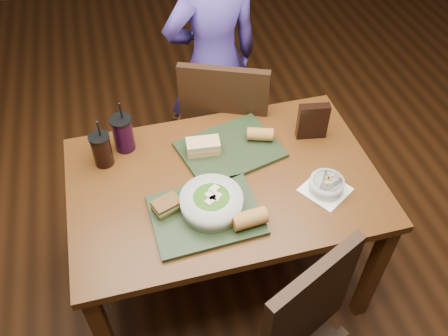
{
  "coord_description": "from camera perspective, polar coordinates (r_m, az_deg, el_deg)",
  "views": [
    {
      "loc": [
        -0.34,
        -1.3,
        2.24
      ],
      "look_at": [
        0.0,
        0.0,
        0.82
      ],
      "focal_mm": 38.0,
      "sensor_mm": 36.0,
      "label": 1
    }
  ],
  "objects": [
    {
      "name": "baguette_near",
      "position": [
        1.81,
        3.09,
        -6.11
      ],
      "size": [
        0.14,
        0.08,
        0.07
      ],
      "primitive_type": "cylinder",
      "rotation": [
        0.0,
        1.57,
        0.08
      ],
      "color": "#AD7533",
      "rests_on": "tray_near"
    },
    {
      "name": "diner",
      "position": [
        2.67,
        -1.28,
        12.62
      ],
      "size": [
        0.6,
        0.44,
        1.5
      ],
      "primitive_type": "imported",
      "rotation": [
        0.0,
        0.0,
        3.3
      ],
      "color": "#483490",
      "rests_on": "ground"
    },
    {
      "name": "chip_bag",
      "position": [
        2.17,
        10.62,
        5.54
      ],
      "size": [
        0.14,
        0.06,
        0.18
      ],
      "primitive_type": "cube",
      "rotation": [
        0.0,
        0.0,
        -0.17
      ],
      "color": "black",
      "rests_on": "dining_table"
    },
    {
      "name": "tray_far",
      "position": [
        2.11,
        0.72,
        2.23
      ],
      "size": [
        0.49,
        0.41,
        0.02
      ],
      "primitive_type": "cube",
      "rotation": [
        0.0,
        0.0,
        0.25
      ],
      "color": "black",
      "rests_on": "dining_table"
    },
    {
      "name": "sandwich_near",
      "position": [
        1.87,
        -6.91,
        -4.51
      ],
      "size": [
        0.12,
        0.1,
        0.05
      ],
      "color": "#593819",
      "rests_on": "tray_near"
    },
    {
      "name": "ground",
      "position": [
        2.61,
        0.0,
        -12.5
      ],
      "size": [
        6.0,
        6.0,
        0.0
      ],
      "primitive_type": "plane",
      "color": "#381C0B",
      "rests_on": "ground"
    },
    {
      "name": "sandwich_far",
      "position": [
        2.08,
        -2.51,
        2.63
      ],
      "size": [
        0.15,
        0.09,
        0.06
      ],
      "color": "tan",
      "rests_on": "tray_far"
    },
    {
      "name": "salad_bowl",
      "position": [
        1.85,
        -1.51,
        -4.1
      ],
      "size": [
        0.25,
        0.25,
        0.08
      ],
      "color": "silver",
      "rests_on": "tray_near"
    },
    {
      "name": "chair_far",
      "position": [
        2.54,
        -0.67,
        4.97
      ],
      "size": [
        0.57,
        0.58,
        0.99
      ],
      "color": "black",
      "rests_on": "ground"
    },
    {
      "name": "tray_near",
      "position": [
        1.87,
        -2.2,
        -5.65
      ],
      "size": [
        0.43,
        0.34,
        0.02
      ],
      "primitive_type": "cube",
      "rotation": [
        0.0,
        0.0,
        0.05
      ],
      "color": "black",
      "rests_on": "dining_table"
    },
    {
      "name": "cup_cola",
      "position": [
        2.08,
        -14.49,
        2.16
      ],
      "size": [
        0.09,
        0.09,
        0.24
      ],
      "color": "black",
      "rests_on": "dining_table"
    },
    {
      "name": "baguette_far",
      "position": [
        2.14,
        4.36,
        4.08
      ],
      "size": [
        0.13,
        0.09,
        0.06
      ],
      "primitive_type": "cylinder",
      "rotation": [
        0.0,
        1.57,
        -0.33
      ],
      "color": "#AD7533",
      "rests_on": "tray_far"
    },
    {
      "name": "soup_bowl",
      "position": [
        1.98,
        12.23,
        -1.99
      ],
      "size": [
        0.23,
        0.23,
        0.07
      ],
      "color": "white",
      "rests_on": "dining_table"
    },
    {
      "name": "cup_berry",
      "position": [
        2.12,
        -12.05,
        4.07
      ],
      "size": [
        0.1,
        0.1,
        0.26
      ],
      "color": "black",
      "rests_on": "dining_table"
    },
    {
      "name": "dining_table",
      "position": [
        2.07,
        0.0,
        -3.06
      ],
      "size": [
        1.3,
        0.85,
        0.75
      ],
      "color": "#532C10",
      "rests_on": "ground"
    }
  ]
}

